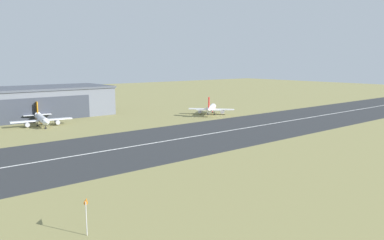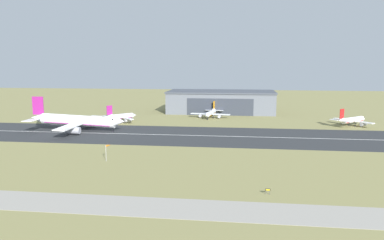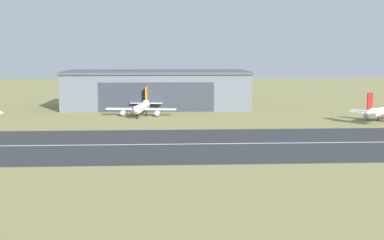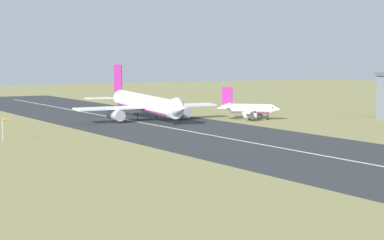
# 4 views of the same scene
# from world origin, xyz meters

# --- Properties ---
(ground_plane) EXTENTS (695.19, 695.19, 0.00)m
(ground_plane) POSITION_xyz_m (0.00, 58.24, 0.00)
(ground_plane) COLOR olive
(runway_strip) EXTENTS (455.19, 44.47, 0.06)m
(runway_strip) POSITION_xyz_m (0.00, 116.48, 0.03)
(runway_strip) COLOR #2B2D30
(runway_strip) RESTS_ON ground_plane
(runway_centreline) EXTENTS (409.67, 0.70, 0.01)m
(runway_centreline) POSITION_xyz_m (0.00, 116.48, 0.07)
(runway_centreline) COLOR silver
(runway_centreline) RESTS_ON runway_strip
(airplane_landing) EXTENTS (45.24, 43.58, 15.82)m
(airplane_landing) POSITION_xyz_m (-87.30, 120.74, 4.74)
(airplane_landing) COLOR white
(airplane_landing) RESTS_ON ground_plane
(airplane_parked_east) EXTENTS (18.53, 18.47, 9.40)m
(airplane_parked_east) POSITION_xyz_m (-75.45, 148.73, 3.01)
(airplane_parked_east) COLOR silver
(airplane_parked_east) RESTS_ON ground_plane
(windsock_pole) EXTENTS (1.46, 2.18, 5.22)m
(windsock_pole) POSITION_xyz_m (-54.93, 71.41, 4.64)
(windsock_pole) COLOR #B7B7BC
(windsock_pole) RESTS_ON ground_plane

